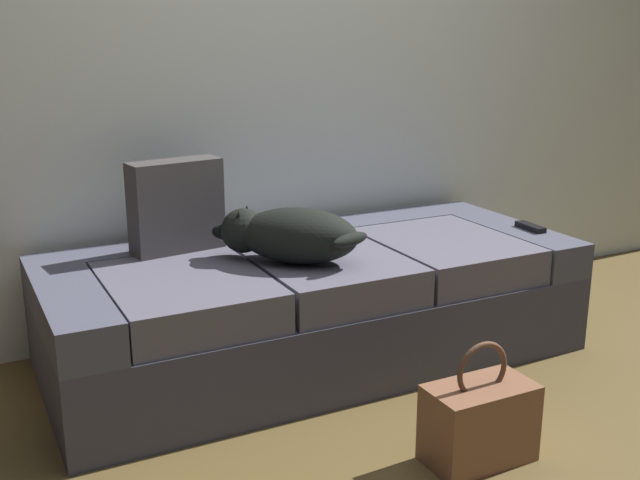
{
  "coord_description": "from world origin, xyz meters",
  "views": [
    {
      "loc": [
        -1.23,
        -1.47,
        1.25
      ],
      "look_at": [
        0.0,
        0.94,
        0.49
      ],
      "focal_mm": 42.89,
      "sensor_mm": 36.0,
      "label": 1
    }
  ],
  "objects_px": {
    "couch": "(314,304)",
    "tv_remote": "(530,227)",
    "dog_dark": "(289,235)",
    "throw_pillow": "(176,206)",
    "handbag": "(479,421)"
  },
  "relations": [
    {
      "from": "tv_remote",
      "to": "handbag",
      "type": "xyz_separation_m",
      "value": [
        -0.82,
        -0.74,
        -0.32
      ]
    },
    {
      "from": "dog_dark",
      "to": "throw_pillow",
      "type": "relative_size",
      "value": 1.49
    },
    {
      "from": "couch",
      "to": "dog_dark",
      "type": "relative_size",
      "value": 3.94
    },
    {
      "from": "couch",
      "to": "handbag",
      "type": "bearing_deg",
      "value": -83.17
    },
    {
      "from": "couch",
      "to": "tv_remote",
      "type": "xyz_separation_m",
      "value": [
        0.93,
        -0.14,
        0.23
      ]
    },
    {
      "from": "dog_dark",
      "to": "handbag",
      "type": "distance_m",
      "value": 0.92
    },
    {
      "from": "dog_dark",
      "to": "handbag",
      "type": "relative_size",
      "value": 1.34
    },
    {
      "from": "throw_pillow",
      "to": "handbag",
      "type": "xyz_separation_m",
      "value": [
        0.56,
        -1.1,
        -0.48
      ]
    },
    {
      "from": "dog_dark",
      "to": "tv_remote",
      "type": "height_order",
      "value": "dog_dark"
    },
    {
      "from": "dog_dark",
      "to": "handbag",
      "type": "bearing_deg",
      "value": -72.19
    },
    {
      "from": "throw_pillow",
      "to": "tv_remote",
      "type": "bearing_deg",
      "value": -14.79
    },
    {
      "from": "tv_remote",
      "to": "handbag",
      "type": "relative_size",
      "value": 0.4
    },
    {
      "from": "couch",
      "to": "throw_pillow",
      "type": "distance_m",
      "value": 0.64
    },
    {
      "from": "couch",
      "to": "throw_pillow",
      "type": "relative_size",
      "value": 5.88
    },
    {
      "from": "couch",
      "to": "tv_remote",
      "type": "height_order",
      "value": "tv_remote"
    }
  ]
}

